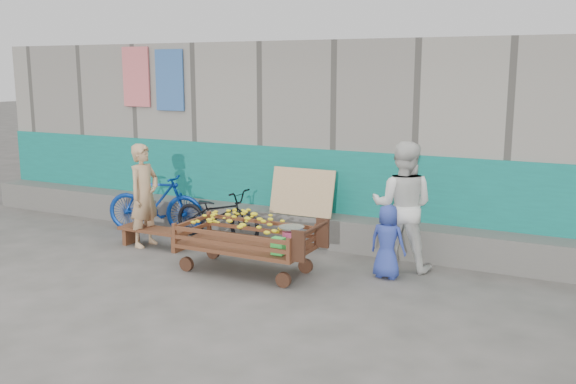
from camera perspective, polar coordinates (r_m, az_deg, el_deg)
The scene contains 9 objects.
ground at distance 7.92m, azimuth -7.80°, elevation -8.23°, with size 80.00×80.00×0.00m, color #4D4C46.
building_wall at distance 11.11m, azimuth 3.97°, elevation 5.09°, with size 12.00×3.50×3.00m.
banana_cart at distance 8.23m, azimuth -4.01°, elevation -3.52°, with size 1.86×0.85×0.79m.
bench at distance 9.64m, azimuth -11.78°, elevation -3.62°, with size 1.12×0.34×0.28m.
vendor_man at distance 9.63m, azimuth -12.66°, elevation -0.29°, with size 0.55×0.36×1.52m, color tan.
woman at distance 8.40m, azimuth 10.15°, elevation -1.23°, with size 0.82×0.64×1.68m, color white.
child at distance 8.10m, azimuth 8.83°, elevation -4.36°, with size 0.46×0.30×0.93m, color #2E41A1.
bicycle_dark at distance 9.84m, azimuth -6.29°, elevation -1.98°, with size 0.53×1.52×0.80m, color black.
bicycle_blue at distance 10.46m, azimuth -11.72°, elevation -0.93°, with size 0.45×1.60×0.96m, color #0B3293.
Camera 1 is at (4.30, -6.13, 2.58)m, focal length 40.00 mm.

